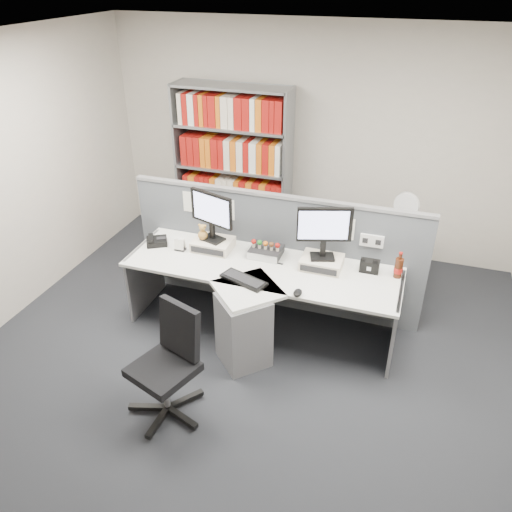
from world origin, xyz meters
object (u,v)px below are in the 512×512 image
(desk, at_px, (254,302))
(filing_cabinet, at_px, (398,260))
(desk_fan, at_px, (406,208))
(monitor_left, at_px, (211,212))
(cola_bottle, at_px, (398,268))
(desk_phone, at_px, (156,241))
(shelving_unit, at_px, (233,171))
(office_chair, at_px, (170,360))
(speaker, at_px, (370,266))
(mouse, at_px, (298,293))
(keyboard, at_px, (244,280))
(desk_calendar, at_px, (180,245))
(desktop_pc, at_px, (266,252))
(monitor_right, at_px, (324,229))

(desk, xyz_separation_m, filing_cabinet, (1.20, 1.40, -0.11))
(desk_fan, bearing_deg, monitor_left, -150.04)
(desk, distance_m, cola_bottle, 1.35)
(monitor_left, height_order, desk_phone, monitor_left)
(filing_cabinet, bearing_deg, shelving_unit, 167.93)
(monitor_left, height_order, office_chair, monitor_left)
(speaker, bearing_deg, filing_cabinet, 76.58)
(speaker, xyz_separation_m, desk_fan, (0.23, 0.96, 0.21))
(desk_fan, bearing_deg, desk, -130.61)
(mouse, bearing_deg, desk_phone, 164.97)
(speaker, bearing_deg, cola_bottle, -2.56)
(desk, relative_size, keyboard, 5.57)
(desk_calendar, distance_m, filing_cabinet, 2.40)
(desktop_pc, bearing_deg, monitor_right, -4.29)
(mouse, xyz_separation_m, cola_bottle, (0.79, 0.57, 0.07))
(desk, bearing_deg, speaker, 24.55)
(desk_calendar, relative_size, speaker, 0.72)
(cola_bottle, relative_size, office_chair, 0.27)
(mouse, height_order, office_chair, office_chair)
(keyboard, xyz_separation_m, shelving_unit, (-0.83, 1.93, 0.24))
(monitor_right, distance_m, cola_bottle, 0.76)
(shelving_unit, bearing_deg, keyboard, -66.73)
(mouse, bearing_deg, filing_cabinet, 63.72)
(desk, height_order, speaker, speaker)
(keyboard, bearing_deg, cola_bottle, 21.43)
(mouse, xyz_separation_m, filing_cabinet, (0.76, 1.54, -0.39))
(desk_phone, bearing_deg, desk, -14.23)
(speaker, relative_size, shelving_unit, 0.09)
(monitor_left, relative_size, shelving_unit, 0.25)
(desktop_pc, bearing_deg, office_chair, -102.85)
(filing_cabinet, bearing_deg, desk_phone, -154.67)
(monitor_left, xyz_separation_m, desk_fan, (1.76, 1.02, -0.13))
(monitor_right, bearing_deg, desk_phone, -176.82)
(desk, bearing_deg, desk_calendar, 163.57)
(cola_bottle, bearing_deg, filing_cabinet, 91.59)
(shelving_unit, bearing_deg, desk_calendar, -88.58)
(cola_bottle, distance_m, filing_cabinet, 1.07)
(cola_bottle, height_order, desk_fan, desk_fan)
(desktop_pc, height_order, shelving_unit, shelving_unit)
(monitor_left, xyz_separation_m, filing_cabinet, (1.76, 1.02, -0.77))
(filing_cabinet, bearing_deg, office_chair, -122.70)
(desktop_pc, height_order, office_chair, office_chair)
(desktop_pc, bearing_deg, desk_phone, -173.12)
(monitor_left, relative_size, desk_fan, 1.10)
(desktop_pc, relative_size, speaker, 1.71)
(desk, distance_m, desktop_pc, 0.52)
(monitor_left, height_order, keyboard, monitor_left)
(desk_phone, distance_m, desk_calendar, 0.29)
(office_chair, bearing_deg, speaker, 47.82)
(desk, relative_size, monitor_left, 5.21)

